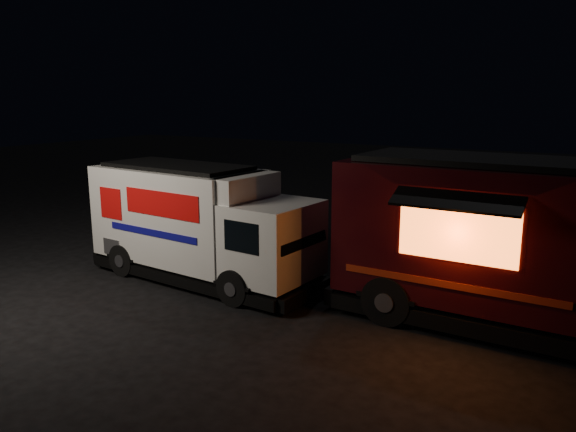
% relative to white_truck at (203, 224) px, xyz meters
% --- Properties ---
extents(ground, '(80.00, 80.00, 0.00)m').
position_rel_white_truck_xyz_m(ground, '(0.80, -0.90, -1.44)').
color(ground, black).
rests_on(ground, ground).
extents(white_truck, '(6.50, 2.69, 2.87)m').
position_rel_white_truck_xyz_m(white_truck, '(0.00, 0.00, 0.00)').
color(white_truck, white).
rests_on(white_truck, ground).
extents(red_truck, '(7.34, 2.88, 3.38)m').
position_rel_white_truck_xyz_m(red_truck, '(7.22, 0.72, 0.25)').
color(red_truck, '#34090A').
rests_on(red_truck, ground).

